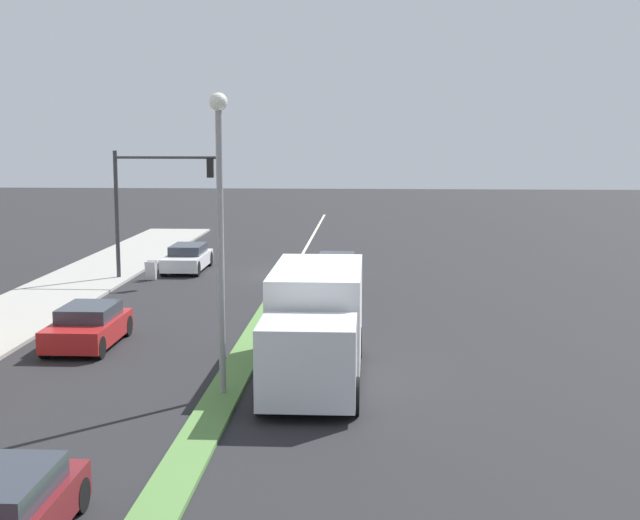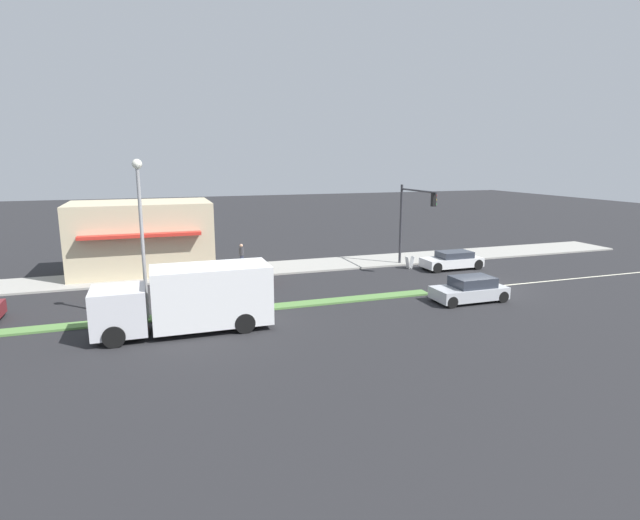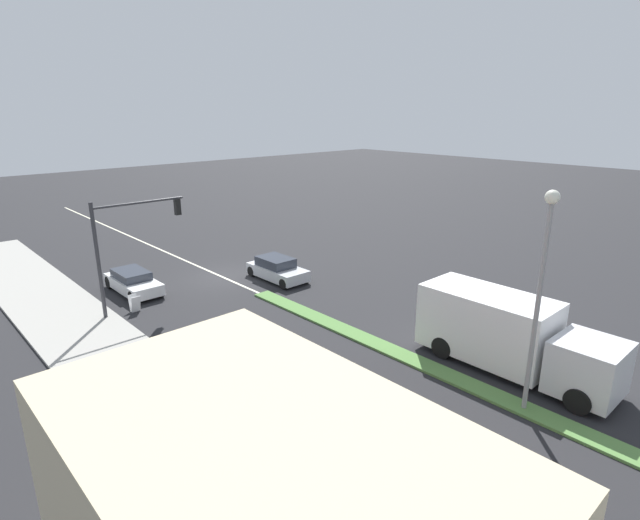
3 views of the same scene
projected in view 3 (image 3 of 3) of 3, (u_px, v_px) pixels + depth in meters
The scene contains 10 objects.
ground_plane at pixel (498, 398), 17.52m from camera, with size 160.00×160.00×0.00m, color #232326.
lane_marking_center at pixel (222, 277), 30.18m from camera, with size 0.16×60.00×0.01m, color beige.
traffic_signal_main at pixel (126, 236), 23.90m from camera, with size 4.59×0.34×5.60m.
street_lamp at pixel (542, 276), 15.47m from camera, with size 0.44×0.44×7.37m.
pedestrian at pixel (177, 418), 14.75m from camera, with size 0.34×0.34×1.67m.
warning_aframe_sign at pixel (135, 303), 24.93m from camera, with size 0.45×0.53×0.84m.
delivery_truck at pixel (508, 334), 19.18m from camera, with size 2.44×7.50×2.87m.
sedan_silver at pixel (277, 269), 29.57m from camera, with size 1.81×3.92×1.32m.
van_white at pixel (133, 282), 27.48m from camera, with size 1.74×4.15×1.23m.
hatchback_red at pixel (315, 390), 16.94m from camera, with size 1.83×3.81×1.25m.
Camera 3 is at (15.00, 25.04, 9.77)m, focal length 28.00 mm.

